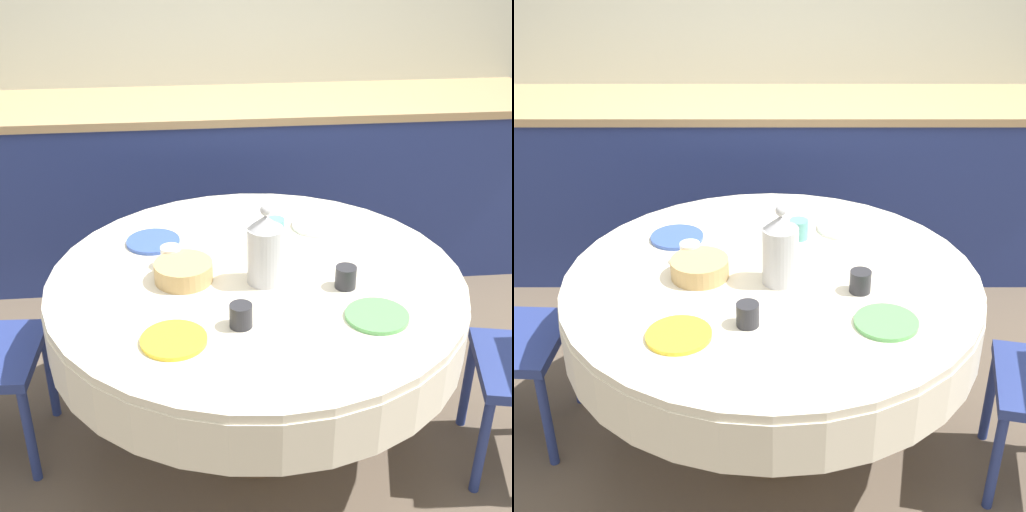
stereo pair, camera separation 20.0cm
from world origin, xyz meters
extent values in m
plane|color=brown|center=(0.00, 0.00, 0.00)|extent=(12.00, 12.00, 0.00)
cube|color=beige|center=(0.00, 1.78, 1.30)|extent=(7.00, 0.05, 2.60)
cube|color=navy|center=(0.00, 1.45, 0.45)|extent=(3.20, 0.60, 0.90)
cube|color=tan|center=(0.00, 1.45, 0.92)|extent=(3.24, 0.64, 0.04)
cylinder|color=brown|center=(0.00, 0.00, 0.02)|extent=(0.44, 0.44, 0.04)
cylinder|color=brown|center=(0.00, 0.00, 0.28)|extent=(0.11, 0.11, 0.48)
cylinder|color=silver|center=(0.00, 0.00, 0.61)|extent=(1.45, 1.45, 0.18)
cylinder|color=silver|center=(0.00, 0.00, 0.72)|extent=(1.44, 1.44, 0.03)
cylinder|color=navy|center=(0.76, -0.35, 0.21)|extent=(0.04, 0.04, 0.41)
cylinder|color=navy|center=(0.83, 0.00, 0.21)|extent=(0.04, 0.04, 0.41)
cylinder|color=navy|center=(-0.80, 0.22, 0.21)|extent=(0.04, 0.04, 0.41)
cylinder|color=navy|center=(-0.82, -0.14, 0.21)|extent=(0.04, 0.04, 0.41)
cylinder|color=yellow|center=(-0.28, -0.36, 0.74)|extent=(0.20, 0.20, 0.01)
cylinder|color=#28282D|center=(-0.08, -0.30, 0.77)|extent=(0.07, 0.07, 0.08)
cylinder|color=#5BA85B|center=(0.35, -0.30, 0.74)|extent=(0.20, 0.20, 0.01)
cylinder|color=#28282D|center=(0.29, -0.10, 0.77)|extent=(0.07, 0.07, 0.08)
cylinder|color=#3856AD|center=(-0.36, 0.28, 0.74)|extent=(0.20, 0.20, 0.01)
cylinder|color=white|center=(-0.29, 0.10, 0.77)|extent=(0.07, 0.07, 0.08)
cylinder|color=white|center=(0.28, 0.37, 0.74)|extent=(0.20, 0.20, 0.01)
cylinder|color=#5BA39E|center=(0.10, 0.29, 0.77)|extent=(0.07, 0.07, 0.08)
cylinder|color=#B2B2B7|center=(0.03, -0.04, 0.83)|extent=(0.12, 0.12, 0.20)
cone|color=#B2B2B7|center=(0.03, -0.04, 0.96)|extent=(0.11, 0.11, 0.05)
sphere|color=#B2B2B7|center=(0.03, -0.04, 1.00)|extent=(0.04, 0.04, 0.04)
cylinder|color=tan|center=(-0.25, 0.00, 0.77)|extent=(0.20, 0.20, 0.07)
camera|label=1|loc=(-0.21, -2.12, 1.97)|focal=50.00mm
camera|label=2|loc=(-0.01, -2.13, 1.97)|focal=50.00mm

